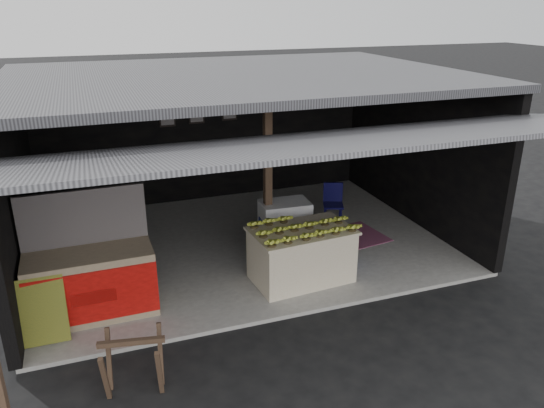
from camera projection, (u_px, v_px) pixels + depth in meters
name	position (u px, v px, depth m)	size (l,w,h in m)	color
ground	(293.00, 318.00, 7.32)	(80.00, 80.00, 0.00)	black
concrete_slab	(241.00, 243.00, 9.50)	(7.00, 5.00, 0.06)	gray
shophouse	(233.00, 126.00, 9.03)	(7.40, 7.29, 3.02)	black
banana_table	(301.00, 255.00, 8.06)	(1.59, 1.05, 0.84)	silver
banana_pile	(302.00, 225.00, 7.89)	(1.40, 0.84, 0.17)	gold
white_crate	(285.00, 227.00, 8.97)	(0.84, 0.60, 0.90)	white
neighbor_stall	(92.00, 281.00, 7.14)	(1.66, 0.77, 1.70)	#998466
green_signboard	(42.00, 311.00, 6.57)	(0.58, 0.04, 0.87)	black
sawhorse	(133.00, 359.00, 5.78)	(0.72, 0.71, 0.69)	#483124
water_barrel	(341.00, 248.00, 8.65)	(0.35, 0.35, 0.51)	#0D2A97
plastic_chair	(333.00, 200.00, 10.14)	(0.48, 0.48, 0.79)	#0D0B3D
magenta_rug	(343.00, 238.00, 9.60)	(1.50, 1.00, 0.01)	#6D1854
picture_frames	(198.00, 113.00, 10.87)	(1.62, 0.04, 0.46)	black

